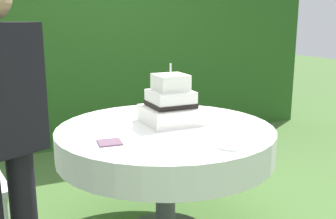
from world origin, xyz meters
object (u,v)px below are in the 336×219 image
at_px(cake_table, 165,142).
at_px(wedding_cake, 171,104).
at_px(serving_plate_far, 144,108).
at_px(serving_plate_left, 230,146).
at_px(serving_plate_near, 183,108).
at_px(napkin_stack, 110,142).

height_order(cake_table, wedding_cake, wedding_cake).
xyz_separation_m(serving_plate_far, serving_plate_left, (0.07, -1.06, 0.00)).
height_order(cake_table, serving_plate_far, serving_plate_far).
distance_m(cake_table, serving_plate_near, 0.52).
bearing_deg(serving_plate_left, serving_plate_near, 78.59).
bearing_deg(wedding_cake, serving_plate_far, 90.74).
height_order(wedding_cake, serving_plate_near, wedding_cake).
distance_m(serving_plate_far, napkin_stack, 0.87).
height_order(wedding_cake, napkin_stack, wedding_cake).
bearing_deg(napkin_stack, cake_table, 22.60).
relative_size(wedding_cake, serving_plate_left, 2.88).
xyz_separation_m(wedding_cake, serving_plate_far, (-0.01, 0.46, -0.12)).
xyz_separation_m(serving_plate_left, napkin_stack, (-0.55, 0.34, -0.00)).
bearing_deg(serving_plate_left, wedding_cake, 95.98).
bearing_deg(napkin_stack, serving_plate_left, -31.33).
bearing_deg(cake_table, serving_plate_near, 50.64).
bearing_deg(serving_plate_near, napkin_stack, -142.37).
distance_m(cake_table, serving_plate_left, 0.54).
xyz_separation_m(serving_plate_near, serving_plate_far, (-0.25, 0.15, 0.00)).
relative_size(serving_plate_near, napkin_stack, 1.17).
bearing_deg(serving_plate_far, cake_table, -97.70).
xyz_separation_m(wedding_cake, serving_plate_left, (0.06, -0.60, -0.12)).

